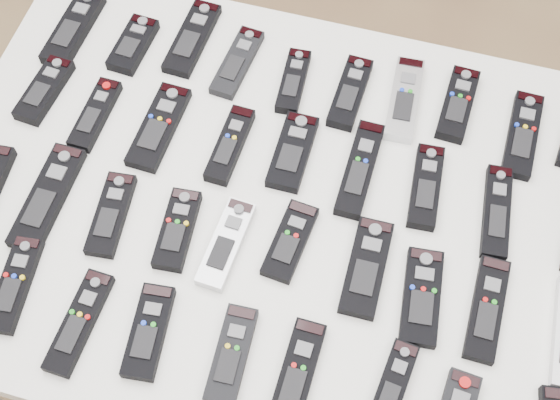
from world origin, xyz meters
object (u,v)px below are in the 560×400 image
(remote_14, at_px, (293,152))
(remote_23, at_px, (226,244))
(remote_35, at_px, (392,389))
(remote_10, at_px, (44,90))
(remote_21, at_px, (111,214))
(remote_12, at_px, (159,127))
(remote_24, at_px, (290,241))
(remote_3, at_px, (237,62))
(remote_34, at_px, (297,374))
(remote_33, at_px, (231,355))
(table, at_px, (280,221))
(remote_1, at_px, (133,45))
(remote_13, at_px, (230,145))
(remote_15, at_px, (360,169))
(remote_32, at_px, (149,332))
(remote_5, at_px, (350,93))
(remote_27, at_px, (487,309))
(remote_31, at_px, (79,322))
(remote_25, at_px, (366,268))
(remote_11, at_px, (95,115))
(remote_6, at_px, (404,99))
(remote_8, at_px, (523,135))
(remote_0, at_px, (74,28))
(remote_30, at_px, (15,284))
(remote_20, at_px, (47,197))
(remote_22, at_px, (177,230))
(remote_7, at_px, (458,104))
(remote_2, at_px, (192,38))
(remote_4, at_px, (293,81))
(remote_26, at_px, (422,297))

(remote_14, xyz_separation_m, remote_23, (-0.06, -0.21, -0.00))
(remote_35, bearing_deg, remote_10, 159.81)
(remote_21, bearing_deg, remote_12, 79.24)
(remote_35, bearing_deg, remote_24, 143.89)
(remote_3, bearing_deg, remote_23, -70.17)
(remote_34, height_order, remote_35, remote_35)
(remote_10, relative_size, remote_33, 0.94)
(remote_21, bearing_deg, table, 14.46)
(remote_1, height_order, remote_13, same)
(remote_3, xyz_separation_m, remote_15, (0.29, -0.18, 0.00))
(remote_12, relative_size, remote_32, 1.19)
(remote_12, height_order, remote_32, remote_32)
(remote_5, xyz_separation_m, remote_27, (0.32, -0.37, -0.00))
(remote_31, bearing_deg, remote_5, 63.36)
(remote_10, bearing_deg, remote_25, -11.10)
(remote_31, distance_m, remote_35, 0.51)
(remote_25, bearing_deg, remote_15, 105.41)
(remote_11, relative_size, remote_21, 0.99)
(remote_24, bearing_deg, table, 124.34)
(remote_6, height_order, remote_8, remote_6)
(remote_12, bearing_deg, remote_23, -43.22)
(remote_8, distance_m, remote_34, 0.62)
(remote_15, xyz_separation_m, remote_21, (-0.40, -0.21, -0.00))
(remote_12, bearing_deg, remote_27, -14.61)
(remote_0, height_order, remote_30, remote_0)
(remote_30, bearing_deg, remote_20, 89.21)
(remote_5, distance_m, remote_14, 0.17)
(remote_11, xyz_separation_m, remote_22, (0.23, -0.19, 0.00))
(remote_0, xyz_separation_m, remote_20, (0.11, -0.37, -0.00))
(remote_6, bearing_deg, remote_14, -138.72)
(remote_5, height_order, remote_35, same)
(remote_14, relative_size, remote_27, 0.87)
(remote_3, bearing_deg, remote_8, 3.25)
(remote_11, height_order, remote_31, remote_11)
(remote_12, distance_m, remote_15, 0.38)
(remote_30, distance_m, remote_32, 0.24)
(remote_13, height_order, remote_31, remote_13)
(remote_5, xyz_separation_m, remote_7, (0.20, 0.03, 0.00))
(remote_25, bearing_deg, table, 154.16)
(remote_2, height_order, remote_34, same)
(remote_6, bearing_deg, remote_4, -179.26)
(remote_6, bearing_deg, remote_5, -176.35)
(remote_27, bearing_deg, remote_26, -174.66)
(remote_27, bearing_deg, remote_10, 167.31)
(remote_5, bearing_deg, remote_8, 0.96)
(remote_3, height_order, remote_6, remote_6)
(remote_30, bearing_deg, remote_6, 38.65)
(remote_14, height_order, remote_32, same)
(remote_10, relative_size, remote_21, 0.94)
(remote_8, bearing_deg, remote_11, -166.35)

